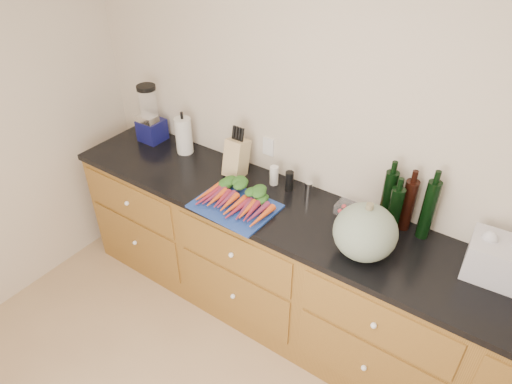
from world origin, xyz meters
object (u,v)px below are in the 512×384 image
Objects in this scene: carrots at (238,199)px; squash at (365,232)px; paper_towel at (184,136)px; cutting_board at (235,206)px; tomato_box at (348,209)px; blender_appliance at (150,117)px; knife_block at (236,158)px.

carrots is 0.80m from squash.
cutting_board is at bearing -25.07° from paper_towel.
carrots is 3.45× the size of tomato_box.
blender_appliance is 3.24× the size of tomato_box.
cutting_board is 1.06× the size of carrots.
knife_block is at bearing -1.28° from blender_appliance.
squash reaches higher than tomato_box.
paper_towel is at bearing -179.55° from tomato_box.
blender_appliance is 1.63× the size of paper_towel.
paper_towel is (-0.68, 0.28, 0.09)m from carrots.
carrots is at bearing -152.91° from tomato_box.
squash is 1.33× the size of knife_block.
carrots is 0.35m from knife_block.
tomato_box is at bearing 0.45° from paper_towel.
carrots is 1.73× the size of paper_towel.
cutting_board is 0.38m from knife_block.
tomato_box is (-0.21, 0.27, -0.12)m from squash.
carrots is at bearing -22.61° from paper_towel.
tomato_box is (0.58, 0.29, -0.01)m from carrots.
knife_block reaches higher than carrots.
paper_towel is (-1.47, 0.26, -0.02)m from squash.
carrots is at bearing -15.73° from blender_appliance.
cutting_board is 1.94× the size of knife_block.
paper_towel is 1.99× the size of tomato_box.
knife_block is (-0.21, 0.26, 0.09)m from carrots.
carrots is at bearing -51.51° from knife_block.
knife_block is (-0.21, 0.30, 0.12)m from cutting_board.
paper_towel reaches higher than tomato_box.
knife_block reaches higher than cutting_board.
squash is 0.37m from tomato_box.
knife_block is (0.47, -0.02, -0.01)m from paper_towel.
cutting_board is 0.80m from squash.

